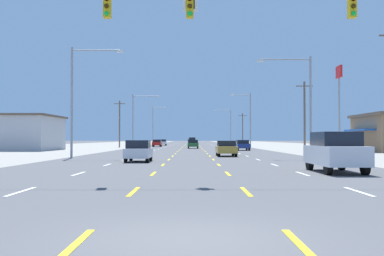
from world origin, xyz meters
TOP-DOWN VIEW (x-y plane):
  - ground_plane at (0.00, 66.00)m, footprint 572.00×572.00m
  - lot_apron_left at (-24.75, 66.00)m, footprint 28.00×440.00m
  - lot_apron_right at (24.75, 66.00)m, footprint 28.00×440.00m
  - lane_markings at (0.00, 104.50)m, footprint 10.64×227.60m
  - signal_span_wire at (0.21, 11.58)m, footprint 26.08×0.53m
  - suv_far_right_nearest at (7.09, 15.47)m, footprint 1.98×4.90m
  - hatchback_inner_left_near at (-3.74, 26.13)m, footprint 1.72×3.90m
  - sedan_inner_right_mid at (3.28, 36.73)m, footprint 1.80×4.50m
  - sedan_far_right_midfar at (7.18, 59.07)m, footprint 1.80×4.50m
  - sedan_center_turn_far at (0.24, 72.17)m, footprint 1.80×4.50m
  - sedan_far_left_farther at (-7.09, 89.53)m, footprint 1.80×4.50m
  - sedan_far_left_farthest at (-6.96, 105.89)m, footprint 1.80×4.50m
  - sedan_center_turn_distant_a at (-0.18, 115.27)m, footprint 1.80×4.50m
  - suv_center_turn_distant_b at (0.13, 126.57)m, footprint 1.98×4.90m
  - storefront_left_row_1 at (-23.67, 59.46)m, footprint 9.11×12.45m
  - pole_sign_right_row_1 at (17.59, 48.58)m, footprint 0.24×1.88m
  - streetlight_left_row_0 at (-9.67, 32.44)m, footprint 4.46×0.26m
  - streetlight_right_row_0 at (9.61, 32.44)m, footprint 4.63×0.26m
  - streetlight_left_row_1 at (-9.58, 74.05)m, footprint 4.94×0.26m
  - streetlight_right_row_1 at (9.81, 74.05)m, footprint 3.56×0.26m
  - streetlight_left_row_2 at (-9.83, 115.67)m, footprint 3.53×0.26m
  - streetlight_right_row_2 at (9.69, 115.67)m, footprint 4.30×0.26m
  - utility_pole_right_row_1 at (14.78, 54.16)m, footprint 2.20×0.26m
  - utility_pole_left_row_2 at (-13.93, 83.78)m, footprint 2.20×0.26m
  - utility_pole_right_row_3 at (13.49, 118.03)m, footprint 2.20×0.26m

SIDE VIEW (x-z plane):
  - ground_plane at x=0.00m, z-range 0.00..0.00m
  - lot_apron_left at x=-24.75m, z-range 0.00..0.01m
  - lot_apron_right at x=24.75m, z-range 0.00..0.01m
  - lane_markings at x=0.00m, z-range 0.00..0.01m
  - sedan_inner_right_mid at x=3.28m, z-range 0.03..1.49m
  - sedan_far_right_midfar at x=7.18m, z-range 0.03..1.49m
  - sedan_center_turn_far at x=0.24m, z-range 0.03..1.49m
  - sedan_far_left_farther at x=-7.09m, z-range 0.03..1.49m
  - sedan_far_left_farthest at x=-6.96m, z-range 0.03..1.49m
  - sedan_center_turn_distant_a at x=-0.18m, z-range 0.03..1.49m
  - hatchback_inner_left_near at x=-3.74m, z-range 0.01..1.55m
  - suv_far_right_nearest at x=7.09m, z-range 0.04..2.02m
  - suv_center_turn_distant_b at x=0.13m, z-range 0.04..2.02m
  - storefront_left_row_1 at x=-23.67m, z-range 0.02..4.97m
  - utility_pole_right_row_3 at x=13.49m, z-range 0.19..8.53m
  - utility_pole_left_row_2 at x=-13.93m, z-range 0.19..9.18m
  - utility_pole_right_row_1 at x=14.78m, z-range 0.19..9.32m
  - signal_span_wire at x=0.21m, z-range 0.63..9.39m
  - streetlight_right_row_0 at x=9.61m, z-range 0.80..9.44m
  - streetlight_right_row_1 at x=9.81m, z-range 0.70..10.17m
  - streetlight_right_row_2 at x=9.69m, z-range 0.78..10.12m
  - streetlight_left_row_1 at x=-9.58m, z-range 0.85..10.11m
  - streetlight_left_row_0 at x=-9.67m, z-range 0.80..10.24m
  - streetlight_left_row_2 at x=-9.83m, z-range 0.70..10.76m
  - pole_sign_right_row_1 at x=17.59m, z-range 2.39..12.72m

